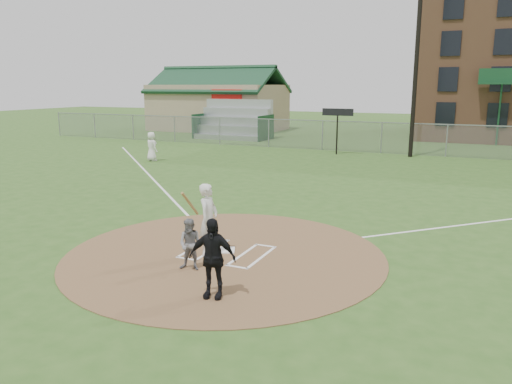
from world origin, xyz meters
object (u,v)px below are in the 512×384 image
at_px(catcher, 191,244).
at_px(batter_at_plate, 208,219).
at_px(home_plate, 225,250).
at_px(umpire, 212,258).
at_px(ondeck_player, 152,147).

distance_m(catcher, batter_at_plate, 1.20).
bearing_deg(home_plate, batter_at_plate, -122.33).
relative_size(catcher, batter_at_plate, 0.67).
bearing_deg(home_plate, catcher, -93.80).
xyz_separation_m(catcher, umpire, (1.25, -1.17, 0.23)).
bearing_deg(umpire, batter_at_plate, 108.73).
bearing_deg(umpire, ondeck_player, 116.86).
bearing_deg(home_plate, ondeck_player, 132.20).
bearing_deg(home_plate, umpire, -67.36).
relative_size(catcher, umpire, 0.74).
distance_m(home_plate, umpire, 3.08).
height_order(catcher, umpire, umpire).
height_order(catcher, batter_at_plate, batter_at_plate).
xyz_separation_m(umpire, batter_at_plate, (-1.41, 2.32, 0.09)).
xyz_separation_m(home_plate, batter_at_plate, (-0.26, -0.42, 0.93)).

